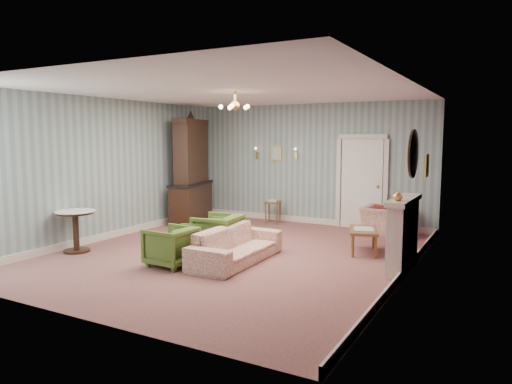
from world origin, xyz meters
The scene contains 27 objects.
floor centered at (0.00, 0.00, 0.00)m, with size 7.00×7.00×0.00m, color #945E56.
ceiling centered at (0.00, 0.00, 2.90)m, with size 7.00×7.00×0.00m, color white.
wall_back centered at (0.00, 3.50, 1.45)m, with size 6.00×6.00×0.00m, color gray.
wall_front centered at (0.00, -3.50, 1.45)m, with size 6.00×6.00×0.00m, color gray.
wall_left centered at (-3.00, 0.00, 1.45)m, with size 7.00×7.00×0.00m, color gray.
wall_right centered at (3.00, 0.00, 1.45)m, with size 7.00×7.00×0.00m, color gray.
wall_right_floral centered at (2.98, 0.00, 1.45)m, with size 7.00×7.00×0.00m, color #BD5E6C.
door centered at (1.30, 3.46, 1.08)m, with size 1.12×0.12×2.16m, color white, non-canonical shape.
olive_chair_a centered at (-0.52, -1.19, 0.36)m, with size 0.70×0.65×0.72m, color #4C6C25.
olive_chair_b centered at (-0.34, -0.06, 0.39)m, with size 0.76×0.71×0.78m, color #4C6C25.
olive_chair_c centered at (-0.61, -0.17, 0.33)m, with size 0.64×0.60×0.66m, color #4C6C25.
sofa_chintz centered at (0.30, -0.47, 0.39)m, with size 2.02×0.59×0.79m, color #A74C43.
wingback_chair centered at (2.01, 2.93, 0.42)m, with size 0.96×0.62×0.84m, color #A74C43.
dresser centered at (-2.65, 2.26, 1.35)m, with size 0.56×1.62×2.69m, color black, non-canonical shape.
fireplace centered at (2.86, 0.40, 0.58)m, with size 0.30×1.40×1.16m, color beige, non-canonical shape.
mantel_vase centered at (2.84, 0.00, 1.23)m, with size 0.15×0.15×0.15m, color gold.
oval_mirror centered at (2.96, 0.40, 1.85)m, with size 0.04×0.76×0.84m, color white, non-canonical shape.
framed_print centered at (2.97, 1.75, 1.60)m, with size 0.04×0.34×0.42m, color gold, non-canonical shape.
coffee_table centered at (2.02, 1.17, 0.22)m, with size 0.49×0.88×0.45m, color brown, non-canonical shape.
side_table_black centered at (2.65, 1.50, 0.32)m, with size 0.42×0.42×0.63m, color black, non-canonical shape.
pedestal_table centered at (-2.65, -1.29, 0.39)m, with size 0.71×0.71×0.78m, color black, non-canonical shape.
nesting_table centered at (-0.76, 3.02, 0.30)m, with size 0.36×0.46×0.59m, color brown, non-canonical shape.
gilt_mirror_back centered at (-0.90, 3.46, 1.70)m, with size 0.28×0.06×0.36m, color gold, non-canonical shape.
sconce_left centered at (-1.45, 3.44, 1.70)m, with size 0.16×0.12×0.30m, color gold, non-canonical shape.
sconce_right centered at (-0.35, 3.44, 1.70)m, with size 0.16×0.12×0.30m, color gold, non-canonical shape.
chandelier centered at (0.00, 0.00, 2.63)m, with size 0.56×0.56×0.36m, color gold, non-canonical shape.
burgundy_cushion centered at (1.96, 2.78, 0.48)m, with size 0.38×0.10×0.38m, color maroon.
Camera 1 is at (4.33, -7.15, 2.11)m, focal length 33.02 mm.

